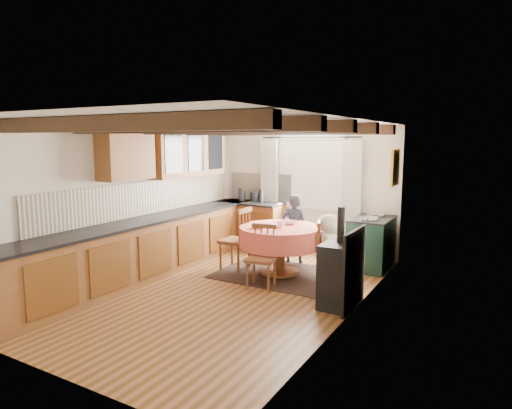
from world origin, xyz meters
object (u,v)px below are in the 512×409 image
Objects in this scene: chair_left at (235,238)px; dining_table at (280,251)px; chair_near at (261,257)px; cast_iron_stove at (340,257)px; child_far at (294,229)px; chair_right at (330,251)px; cup at (280,225)px; child_right at (328,248)px; aga_range at (371,243)px.

dining_table is at bearing 95.25° from chair_left.
chair_near is at bearing -85.81° from dining_table.
cast_iron_stove is (2.07, -0.72, 0.13)m from chair_left.
chair_near is at bearing 78.72° from child_far.
chair_right is (0.80, 0.09, 0.08)m from dining_table.
chair_right reaches higher than dining_table.
chair_left is at bearing 160.84° from cast_iron_stove.
chair_right is at bearing 12.46° from cup.
chair_left is at bearing 33.28° from child_far.
child_right reaches higher than chair_right.
child_right is (0.88, -0.67, -0.09)m from child_far.
chair_left is 0.86× the size of child_far.
chair_right is (1.60, 0.18, -0.06)m from chair_left.
child_far is at bearing 37.31° from chair_right.
chair_near is 1.10m from chair_right.
cup is at bearing 85.10° from child_right.
chair_right reaches higher than cup.
chair_left is at bearing 80.05° from chair_right.
dining_table is at bearing -136.52° from aga_range.
chair_near is 1.48m from child_far.
chair_right is 0.87m from cup.
aga_range is at bearing 120.02° from chair_left.
cup is at bearing 149.44° from cast_iron_stove.
child_right is at bearing 119.10° from cast_iron_stove.
chair_near is at bearing 175.69° from cast_iron_stove.
cup is (0.14, -0.83, 0.23)m from child_far.
aga_range is 1.93m from cast_iron_stove.
child_right is 0.82m from cup.
dining_table is 1.00× the size of cast_iron_stove.
chair_right is 1.08m from aga_range.
dining_table is 0.79m from child_far.
chair_right is at bearing -83.34° from child_right.
chair_right reaches higher than chair_near.
child_right is (-0.39, -1.02, 0.08)m from aga_range.
chair_near is 1.24m from cast_iron_stove.
cast_iron_stove is at bearing -168.71° from chair_right.
dining_table is at bearing 78.80° from child_right.
chair_right is 1.03m from cast_iron_stove.
aga_range is at bearing 43.48° from dining_table.
cast_iron_stove is at bearing -167.91° from child_right.
child_far reaches higher than cup.
aga_range is at bearing -36.17° from chair_right.
child_far is (-1.27, -0.35, 0.17)m from aga_range.
child_right is (0.78, 0.08, 0.13)m from dining_table.
dining_table is 0.73m from chair_near.
cup is at bearing 80.61° from chair_near.
child_right is at bearing 125.39° from child_far.
cup is (-1.24, 0.73, 0.18)m from cast_iron_stove.
child_right is at bearing 12.11° from cup.
child_far is 10.98× the size of cup.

